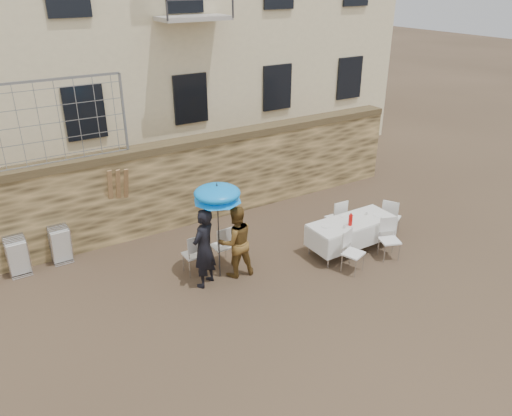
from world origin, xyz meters
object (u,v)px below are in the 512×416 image
table_chair_side (391,216)px  umbrella (217,196)px  table_chair_front_left (353,252)px  couple_chair_right (222,245)px  table_chair_back (336,217)px  man_suit (204,248)px  table_chair_front_right (390,240)px  couple_chair_left (193,253)px  banquet_table (352,222)px  soda_bottle (350,220)px  woman_dress (236,241)px  chair_stack_left (16,252)px  chair_stack_right (59,241)px

table_chair_side → umbrella: bearing=55.1°
umbrella → table_chair_front_left: (2.58, -1.35, -1.43)m
couple_chair_right → table_chair_back: bearing=175.3°
man_suit → table_chair_front_right: size_ratio=1.82×
man_suit → couple_chair_left: 0.68m
banquet_table → soda_bottle: soda_bottle is taller
woman_dress → chair_stack_left: 4.84m
banquet_table → chair_stack_right: size_ratio=2.28×
couple_chair_left → table_chair_front_left: (2.98, -1.80, 0.00)m
couple_chair_right → table_chair_front_left: same height
couple_chair_right → chair_stack_right: couple_chair_right is taller
soda_bottle → chair_stack_right: bearing=149.9°
couple_chair_right → couple_chair_left: bearing=-0.0°
table_chair_front_left → chair_stack_left: (-6.24, 3.93, -0.02)m
woman_dress → banquet_table: bearing=177.4°
man_suit → banquet_table: man_suit is taller
couple_chair_left → couple_chair_right: 0.70m
table_chair_back → table_chair_side: size_ratio=1.00×
chair_stack_left → chair_stack_right: bearing=0.0°
table_chair_front_right → chair_stack_right: 7.54m
banquet_table → table_chair_back: size_ratio=2.19×
man_suit → chair_stack_left: man_suit is taller
table_chair_side → chair_stack_right: 7.96m
man_suit → soda_bottle: man_suit is taller
chair_stack_right → couple_chair_right: bearing=-34.8°
woman_dress → umbrella: size_ratio=0.80×
banquet_table → table_chair_front_left: bearing=-128.7°
table_chair_side → chair_stack_left: 8.80m
umbrella → couple_chair_right: umbrella is taller
man_suit → table_chair_side: man_suit is taller
couple_chair_right → soda_bottle: soda_bottle is taller
man_suit → woman_dress: bearing=150.0°
woman_dress → couple_chair_right: (-0.05, 0.55, -0.33)m
couple_chair_left → chair_stack_right: couple_chair_left is taller
woman_dress → table_chair_back: size_ratio=1.69×
couple_chair_left → couple_chair_right: (0.70, 0.00, 0.00)m
couple_chair_right → table_chair_back: same height
couple_chair_left → soda_bottle: 3.61m
table_chair_front_right → woman_dress: bearing=-179.9°
couple_chair_left → table_chair_side: 5.07m
table_chair_side → chair_stack_right: bearing=38.6°
table_chair_front_left → table_chair_back: same height
couple_chair_right → table_chair_side: bearing=167.5°
man_suit → table_chair_side: (4.98, -0.40, -0.39)m
table_chair_back → banquet_table: bearing=79.8°
banquet_table → man_suit: bearing=172.0°
umbrella → table_chair_back: size_ratio=2.11×
table_chair_side → table_chair_front_right: bearing=104.7°
table_chair_back → chair_stack_right: 6.59m
table_chair_front_left → woman_dress: bearing=131.3°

